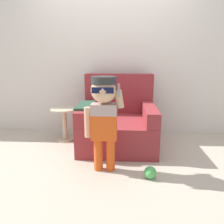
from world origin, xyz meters
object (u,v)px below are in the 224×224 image
at_px(person_child, 104,110).
at_px(side_table, 64,121).
at_px(armchair, 118,122).
at_px(toy_ball, 150,173).

height_order(person_child, side_table, person_child).
xyz_separation_m(armchair, side_table, (-0.81, 0.09, -0.03)).
xyz_separation_m(person_child, side_table, (-0.69, 0.89, -0.39)).
distance_m(armchair, side_table, 0.82).
height_order(side_table, toy_ball, side_table).
bearing_deg(person_child, armchair, 81.16).
height_order(armchair, person_child, person_child).
distance_m(person_child, side_table, 1.19).
bearing_deg(side_table, toy_ball, -41.56).
height_order(armchair, toy_ball, armchair).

